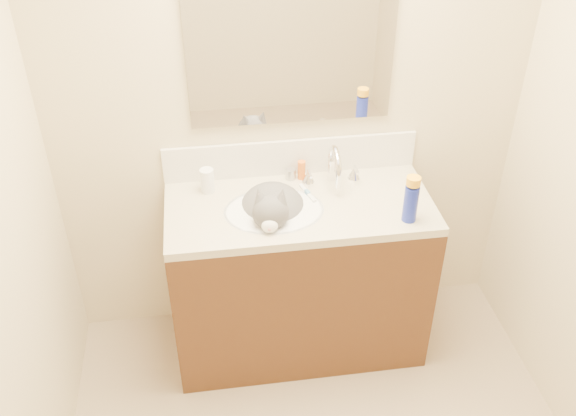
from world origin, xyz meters
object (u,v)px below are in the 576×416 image
object	(u,v)px
cat	(273,211)
pill_bottle	(207,181)
silver_jar	(291,174)
basin	(274,223)
amber_bottle	(302,170)
faucet	(334,169)
spray_can	(411,204)
vanity_cabinet	(299,280)

from	to	relation	value
cat	pill_bottle	distance (m)	0.34
silver_jar	cat	bearing A→B (deg)	-117.82
pill_bottle	silver_jar	xyz separation A→B (m)	(0.39, 0.05, -0.03)
basin	amber_bottle	xyz separation A→B (m)	(0.16, 0.24, 0.12)
faucet	spray_can	size ratio (longest dim) A/B	1.65
faucet	amber_bottle	xyz separation A→B (m)	(-0.14, 0.07, -0.04)
pill_bottle	cat	bearing A→B (deg)	-30.70
faucet	basin	bearing A→B (deg)	-150.88
basin	amber_bottle	size ratio (longest dim) A/B	4.86
vanity_cabinet	amber_bottle	size ratio (longest dim) A/B	12.96
basin	faucet	size ratio (longest dim) A/B	1.61
vanity_cabinet	silver_jar	xyz separation A→B (m)	(-0.01, 0.21, 0.48)
vanity_cabinet	faucet	bearing A→B (deg)	37.29
cat	spray_can	distance (m)	0.61
basin	pill_bottle	xyz separation A→B (m)	(-0.28, 0.20, 0.13)
amber_bottle	spray_can	bearing A→B (deg)	-44.28
cat	amber_bottle	size ratio (longest dim) A/B	4.81
basin	silver_jar	size ratio (longest dim) A/B	8.46
amber_bottle	vanity_cabinet	bearing A→B (deg)	-101.37
amber_bottle	spray_can	distance (m)	0.57
vanity_cabinet	cat	xyz separation A→B (m)	(-0.12, -0.00, 0.42)
vanity_cabinet	cat	size ratio (longest dim) A/B	2.70
vanity_cabinet	amber_bottle	bearing A→B (deg)	78.63
faucet	cat	bearing A→B (deg)	-155.49
vanity_cabinet	silver_jar	size ratio (longest dim) A/B	22.57
spray_can	vanity_cabinet	bearing A→B (deg)	157.70
vanity_cabinet	spray_can	world-z (taller)	spray_can
vanity_cabinet	basin	xyz separation A→B (m)	(-0.12, -0.03, 0.38)
vanity_cabinet	pill_bottle	world-z (taller)	pill_bottle
pill_bottle	spray_can	world-z (taller)	spray_can
cat	amber_bottle	bearing A→B (deg)	62.52
vanity_cabinet	amber_bottle	distance (m)	0.54
faucet	vanity_cabinet	bearing A→B (deg)	-142.71
basin	cat	xyz separation A→B (m)	(-0.00, 0.03, 0.04)
basin	cat	bearing A→B (deg)	93.14
silver_jar	basin	bearing A→B (deg)	-114.57
basin	silver_jar	world-z (taller)	silver_jar
silver_jar	spray_can	xyz separation A→B (m)	(0.46, -0.40, 0.06)
basin	pill_bottle	size ratio (longest dim) A/B	3.90
silver_jar	amber_bottle	bearing A→B (deg)	-3.21
pill_bottle	spray_can	xyz separation A→B (m)	(0.85, -0.35, 0.03)
silver_jar	faucet	bearing A→B (deg)	-22.32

